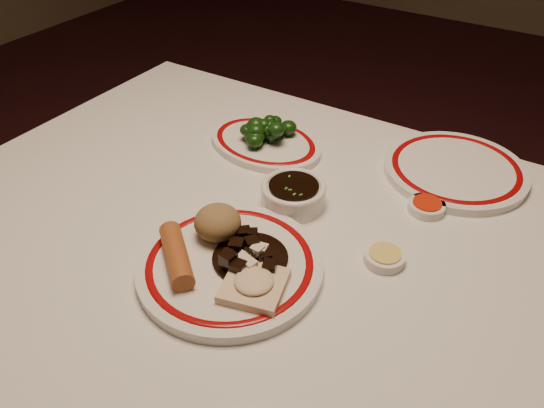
{
  "coord_description": "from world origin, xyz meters",
  "views": [
    {
      "loc": [
        0.38,
        -0.57,
        1.33
      ],
      "look_at": [
        0.02,
        0.01,
        0.8
      ],
      "focal_mm": 35.0,
      "sensor_mm": 36.0,
      "label": 1
    }
  ],
  "objects": [
    {
      "name": "dining_table",
      "position": [
        0.0,
        0.0,
        0.66
      ],
      "size": [
        1.2,
        0.9,
        0.75
      ],
      "color": "white",
      "rests_on": "ground"
    },
    {
      "name": "sweet_sour_dish",
      "position": [
        0.22,
        0.19,
        0.76
      ],
      "size": [
        0.06,
        0.06,
        0.02
      ],
      "color": "white",
      "rests_on": "dining_table"
    },
    {
      "name": "spring_roll",
      "position": [
        -0.05,
        -0.16,
        0.78
      ],
      "size": [
        0.12,
        0.11,
        0.03
      ],
      "primitive_type": "cylinder",
      "rotation": [
        1.57,
        0.0,
        0.87
      ],
      "color": "#A65829",
      "rests_on": "main_plate"
    },
    {
      "name": "broccoli_pile",
      "position": [
        -0.13,
        0.22,
        0.79
      ],
      "size": [
        0.09,
        0.11,
        0.05
      ],
      "color": "#23471C",
      "rests_on": "broccoli_plate"
    },
    {
      "name": "mustard_dish",
      "position": [
        0.21,
        0.03,
        0.76
      ],
      "size": [
        0.06,
        0.06,
        0.02
      ],
      "color": "white",
      "rests_on": "dining_table"
    },
    {
      "name": "far_plate",
      "position": [
        0.23,
        0.33,
        0.76
      ],
      "size": [
        0.28,
        0.28,
        0.02
      ],
      "color": "white",
      "rests_on": "dining_table"
    },
    {
      "name": "rice_mound",
      "position": [
        -0.03,
        -0.07,
        0.79
      ],
      "size": [
        0.07,
        0.07,
        0.05
      ],
      "primitive_type": "ellipsoid",
      "color": "olive",
      "rests_on": "main_plate"
    },
    {
      "name": "broccoli_plate",
      "position": [
        -0.13,
        0.22,
        0.76
      ],
      "size": [
        0.26,
        0.24,
        0.02
      ],
      "color": "white",
      "rests_on": "dining_table"
    },
    {
      "name": "main_plate",
      "position": [
        0.02,
        -0.11,
        0.76
      ],
      "size": [
        0.33,
        0.33,
        0.02
      ],
      "color": "white",
      "rests_on": "dining_table"
    },
    {
      "name": "stirfry_heap",
      "position": [
        0.04,
        -0.09,
        0.78
      ],
      "size": [
        0.12,
        0.12,
        0.03
      ],
      "color": "black",
      "rests_on": "main_plate"
    },
    {
      "name": "fried_wonton",
      "position": [
        0.08,
        -0.14,
        0.78
      ],
      "size": [
        0.1,
        0.1,
        0.02
      ],
      "color": "beige",
      "rests_on": "main_plate"
    },
    {
      "name": "soy_bowl",
      "position": [
        0.02,
        0.08,
        0.77
      ],
      "size": [
        0.11,
        0.11,
        0.04
      ],
      "color": "white",
      "rests_on": "dining_table"
    }
  ]
}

